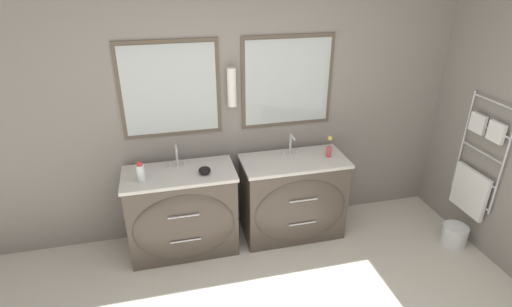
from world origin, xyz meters
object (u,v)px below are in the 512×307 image
waste_bin (454,235)px  toiletry_bottle (141,173)px  flower_vase (329,148)px  vanity_left (183,213)px  amenity_bowl (205,170)px  vanity_right (294,198)px

waste_bin → toiletry_bottle: bearing=170.4°
flower_vase → waste_bin: bearing=-25.8°
vanity_left → flower_vase: bearing=0.8°
vanity_left → toiletry_bottle: size_ratio=5.66×
toiletry_bottle → flower_vase: flower_vase is taller
toiletry_bottle → waste_bin: 3.08m
vanity_left → amenity_bowl: bearing=-11.6°
vanity_right → flower_vase: (0.35, 0.02, 0.51)m
amenity_bowl → flower_vase: (1.22, 0.07, 0.06)m
vanity_right → toiletry_bottle: toiletry_bottle is taller
amenity_bowl → waste_bin: size_ratio=0.46×
vanity_right → flower_vase: bearing=3.3°
amenity_bowl → waste_bin: amenity_bowl is taller
vanity_left → flower_vase: flower_vase is taller
vanity_right → waste_bin: size_ratio=4.16×
vanity_left → waste_bin: vanity_left is taller
vanity_left → vanity_right: (1.10, 0.00, 0.00)m
flower_vase → waste_bin: 1.53m
toiletry_bottle → flower_vase: bearing=2.3°
toiletry_bottle → flower_vase: size_ratio=0.83×
vanity_right → waste_bin: bearing=-19.8°
waste_bin → flower_vase: bearing=154.2°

